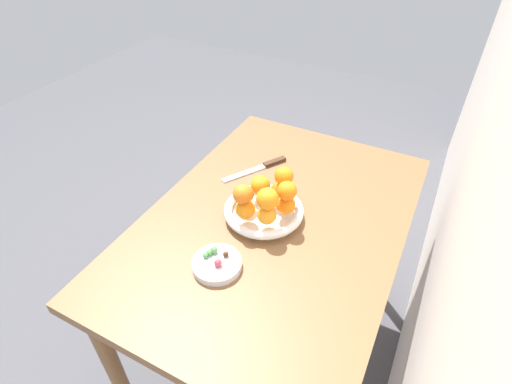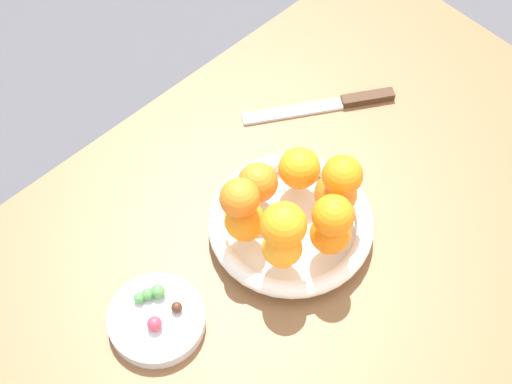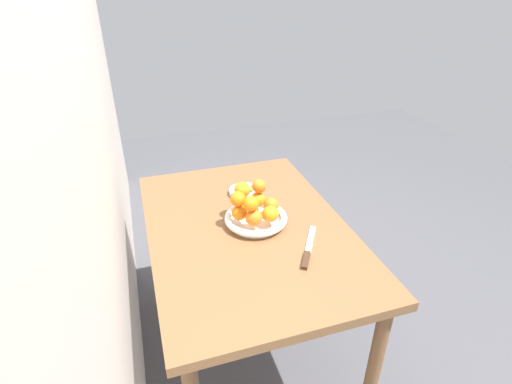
% 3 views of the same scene
% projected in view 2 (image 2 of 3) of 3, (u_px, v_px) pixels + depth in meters
% --- Properties ---
extents(dining_table, '(1.10, 0.76, 0.74)m').
position_uv_depth(dining_table, '(308.00, 272.00, 1.25)').
color(dining_table, brown).
rests_on(dining_table, ground_plane).
extents(fruit_bowl, '(0.25, 0.25, 0.04)m').
position_uv_depth(fruit_bowl, '(291.00, 224.00, 1.17)').
color(fruit_bowl, white).
rests_on(fruit_bowl, dining_table).
extents(candy_dish, '(0.14, 0.14, 0.02)m').
position_uv_depth(candy_dish, '(157.00, 320.00, 1.09)').
color(candy_dish, silver).
rests_on(candy_dish, dining_table).
extents(orange_0, '(0.06, 0.06, 0.06)m').
position_uv_depth(orange_0, '(299.00, 168.00, 1.16)').
color(orange_0, orange).
rests_on(orange_0, fruit_bowl).
extents(orange_1, '(0.06, 0.06, 0.06)m').
position_uv_depth(orange_1, '(258.00, 183.00, 1.15)').
color(orange_1, orange).
rests_on(orange_1, fruit_bowl).
extents(orange_2, '(0.06, 0.06, 0.06)m').
position_uv_depth(orange_2, '(245.00, 221.00, 1.11)').
color(orange_2, orange).
rests_on(orange_2, fruit_bowl).
extents(orange_3, '(0.06, 0.06, 0.06)m').
position_uv_depth(orange_3, '(284.00, 249.00, 1.09)').
color(orange_3, orange).
rests_on(orange_3, fruit_bowl).
extents(orange_4, '(0.06, 0.06, 0.06)m').
position_uv_depth(orange_4, '(329.00, 234.00, 1.10)').
color(orange_4, orange).
rests_on(orange_4, fruit_bowl).
extents(orange_5, '(0.06, 0.06, 0.06)m').
position_uv_depth(orange_5, '(336.00, 193.00, 1.14)').
color(orange_5, orange).
rests_on(orange_5, fruit_bowl).
extents(orange_6, '(0.06, 0.06, 0.06)m').
position_uv_depth(orange_6, '(340.00, 173.00, 1.08)').
color(orange_6, orange).
rests_on(orange_6, orange_5).
extents(orange_7, '(0.06, 0.06, 0.06)m').
position_uv_depth(orange_7, '(333.00, 215.00, 1.05)').
color(orange_7, orange).
rests_on(orange_7, orange_4).
extents(orange_8, '(0.06, 0.06, 0.06)m').
position_uv_depth(orange_8, '(285.00, 226.00, 1.04)').
color(orange_8, orange).
rests_on(orange_8, orange_3).
extents(orange_9, '(0.06, 0.06, 0.06)m').
position_uv_depth(orange_9, '(240.00, 198.00, 1.07)').
color(orange_9, orange).
rests_on(orange_9, orange_2).
extents(candy_ball_0, '(0.02, 0.02, 0.02)m').
position_uv_depth(candy_ball_0, '(154.00, 324.00, 1.07)').
color(candy_ball_0, '#C6384C').
rests_on(candy_ball_0, candy_dish).
extents(candy_ball_1, '(0.02, 0.02, 0.02)m').
position_uv_depth(candy_ball_1, '(158.00, 291.00, 1.09)').
color(candy_ball_1, '#4C9947').
rests_on(candy_ball_1, candy_dish).
extents(candy_ball_2, '(0.02, 0.02, 0.02)m').
position_uv_depth(candy_ball_2, '(139.00, 298.00, 1.09)').
color(candy_ball_2, '#4C9947').
rests_on(candy_ball_2, candy_dish).
extents(candy_ball_3, '(0.02, 0.02, 0.02)m').
position_uv_depth(candy_ball_3, '(148.00, 294.00, 1.09)').
color(candy_ball_3, '#4C9947').
rests_on(candy_ball_3, candy_dish).
extents(candy_ball_4, '(0.02, 0.02, 0.02)m').
position_uv_depth(candy_ball_4, '(177.00, 307.00, 1.08)').
color(candy_ball_4, '#472819').
rests_on(candy_ball_4, candy_dish).
extents(knife, '(0.23, 0.15, 0.01)m').
position_uv_depth(knife, '(332.00, 104.00, 1.31)').
color(knife, '#3F2819').
rests_on(knife, dining_table).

